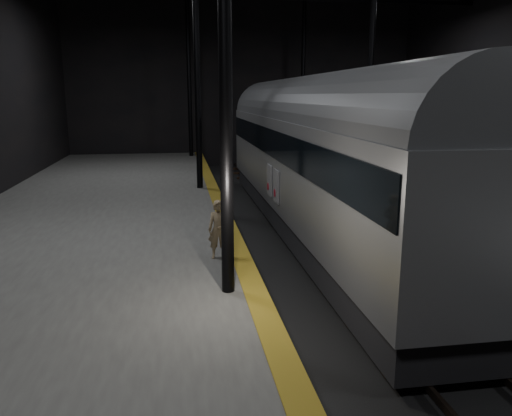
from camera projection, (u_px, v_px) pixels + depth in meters
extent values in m
plane|color=black|center=(341.00, 264.00, 15.01)|extent=(44.00, 44.00, 0.00)
cube|color=#4A4A47|center=(80.00, 261.00, 13.75)|extent=(9.00, 43.80, 1.00)
cube|color=olive|center=(233.00, 237.00, 14.29)|extent=(0.50, 43.80, 0.01)
cube|color=#3F3328|center=(318.00, 260.00, 14.86)|extent=(0.08, 43.00, 0.14)
cube|color=#3F3328|center=(364.00, 258.00, 15.08)|extent=(0.08, 43.00, 0.14)
cube|color=black|center=(341.00, 262.00, 14.99)|extent=(2.40, 42.00, 0.12)
cylinder|color=black|center=(225.00, 38.00, 9.25)|extent=(0.26, 0.26, 10.00)
cylinder|color=black|center=(197.00, 70.00, 20.81)|extent=(0.26, 0.26, 10.00)
cylinder|color=black|center=(370.00, 71.00, 21.97)|extent=(0.26, 0.26, 10.00)
cylinder|color=black|center=(189.00, 79.00, 32.37)|extent=(0.26, 0.26, 10.00)
cylinder|color=black|center=(303.00, 80.00, 33.53)|extent=(0.26, 0.26, 10.00)
cube|color=#A1A3A9|center=(313.00, 163.00, 17.61)|extent=(3.00, 20.66, 3.10)
cube|color=black|center=(312.00, 216.00, 18.04)|extent=(2.74, 20.25, 0.88)
cube|color=black|center=(314.00, 142.00, 17.45)|extent=(3.06, 20.35, 0.93)
cylinder|color=slate|center=(314.00, 118.00, 17.27)|extent=(2.94, 20.45, 2.94)
cube|color=black|center=(397.00, 308.00, 11.16)|extent=(1.86, 2.27, 0.36)
cube|color=black|center=(274.00, 190.00, 25.09)|extent=(1.86, 2.27, 0.36)
cube|color=silver|center=(277.00, 186.00, 16.52)|extent=(0.04, 0.77, 1.08)
cube|color=silver|center=(270.00, 180.00, 17.72)|extent=(0.04, 0.77, 1.08)
cylinder|color=maroon|center=(275.00, 193.00, 16.75)|extent=(0.03, 0.27, 0.27)
cylinder|color=maroon|center=(268.00, 187.00, 17.95)|extent=(0.03, 0.27, 0.27)
imported|color=#937C5A|center=(219.00, 230.00, 12.27)|extent=(0.58, 0.42, 1.47)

